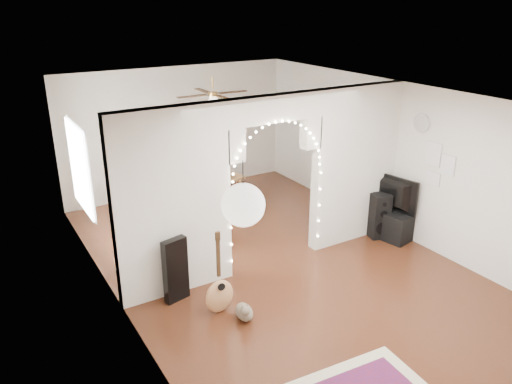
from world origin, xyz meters
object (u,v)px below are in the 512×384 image
media_console (383,222)px  bookcase (159,166)px  acoustic_guitar (219,283)px  floor_speaker (379,216)px  dining_chair_right (216,200)px  dining_table (209,181)px  dining_chair_left (200,231)px

media_console → bookcase: (-2.76, 3.75, 0.48)m
acoustic_guitar → floor_speaker: size_ratio=1.26×
floor_speaker → dining_chair_right: (-1.97, 2.50, -0.16)m
dining_chair_right → media_console: bearing=-70.6°
media_console → dining_table: 3.38m
acoustic_guitar → floor_speaker: acoustic_guitar is taller
dining_chair_right → floor_speaker: bearing=-72.3°
bookcase → dining_chair_left: 2.41m
media_console → dining_chair_left: (-2.94, 1.40, -0.02)m
bookcase → dining_table: size_ratio=1.13×
acoustic_guitar → media_console: 3.65m
media_console → dining_table: (-2.23, 2.50, 0.43)m
floor_speaker → dining_table: bearing=144.8°
bookcase → dining_chair_left: bearing=-87.5°
floor_speaker → dining_chair_left: 3.16m
floor_speaker → media_console: size_ratio=0.81×
bookcase → floor_speaker: bearing=-48.0°
floor_speaker → dining_table: floor_speaker is taller
media_console → dining_chair_right: bearing=119.1°
floor_speaker → bookcase: bookcase is taller
dining_chair_left → acoustic_guitar: bearing=-101.8°
acoustic_guitar → dining_table: 3.38m
media_console → bookcase: size_ratio=0.69×
acoustic_guitar → dining_chair_left: bearing=74.9°
dining_chair_left → dining_chair_right: 1.39m
acoustic_guitar → bookcase: bearing=82.2°
acoustic_guitar → dining_table: (1.37, 3.09, 0.24)m
media_console → dining_chair_right: media_console is taller
media_console → dining_chair_left: size_ratio=1.97×
bookcase → dining_chair_left: bookcase is taller
bookcase → media_console: bearing=-46.8°
floor_speaker → dining_chair_left: floor_speaker is taller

